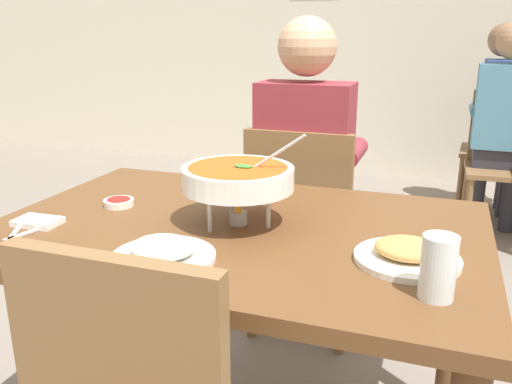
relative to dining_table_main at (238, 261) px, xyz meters
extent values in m
cube|color=beige|center=(0.00, 3.60, 0.86)|extent=(10.00, 0.10, 3.00)
cube|color=brown|center=(0.00, 0.00, 0.09)|extent=(1.31, 0.87, 0.04)
cylinder|color=brown|center=(-0.59, 0.38, -0.29)|extent=(0.07, 0.07, 0.71)
cylinder|color=brown|center=(0.59, 0.38, -0.29)|extent=(0.07, 0.07, 0.71)
cube|color=brown|center=(0.00, 0.82, -0.21)|extent=(0.44, 0.44, 0.03)
cube|color=brown|center=(0.00, 0.62, 0.03)|extent=(0.42, 0.04, 0.45)
cylinder|color=brown|center=(0.19, 1.01, -0.43)|extent=(0.04, 0.04, 0.42)
cylinder|color=brown|center=(-0.19, 1.01, -0.43)|extent=(0.04, 0.04, 0.42)
cylinder|color=brown|center=(0.19, 0.63, -0.43)|extent=(0.04, 0.04, 0.42)
cylinder|color=brown|center=(-0.19, 0.63, -0.43)|extent=(0.04, 0.04, 0.42)
cylinder|color=#2D2D38|center=(0.10, 0.84, -0.42)|extent=(0.10, 0.10, 0.45)
cylinder|color=#2D2D38|center=(-0.10, 0.84, -0.42)|extent=(0.10, 0.10, 0.45)
cube|color=#2D2D38|center=(0.00, 0.80, -0.13)|extent=(0.32, 0.32, 0.12)
cube|color=maroon|center=(0.00, 0.72, 0.18)|extent=(0.36, 0.20, 0.50)
sphere|color=tan|center=(0.00, 0.72, 0.56)|extent=(0.22, 0.22, 0.22)
cylinder|color=maroon|center=(0.16, 0.92, 0.13)|extent=(0.08, 0.28, 0.08)
cylinder|color=maroon|center=(-0.16, 0.92, 0.13)|extent=(0.08, 0.28, 0.08)
cube|color=brown|center=(0.00, -0.59, 0.03)|extent=(0.42, 0.04, 0.45)
cylinder|color=silver|center=(0.09, 0.01, 0.16)|extent=(0.01, 0.01, 0.10)
cylinder|color=silver|center=(-0.05, 0.08, 0.16)|extent=(0.01, 0.01, 0.10)
cylinder|color=silver|center=(-0.05, -0.07, 0.16)|extent=(0.01, 0.01, 0.10)
torus|color=silver|center=(0.00, 0.01, 0.21)|extent=(0.21, 0.21, 0.01)
cylinder|color=#B2B2B7|center=(0.00, 0.01, 0.13)|extent=(0.05, 0.05, 0.04)
cone|color=orange|center=(0.00, 0.01, 0.16)|extent=(0.02, 0.02, 0.04)
cylinder|color=white|center=(0.00, 0.01, 0.24)|extent=(0.30, 0.30, 0.06)
cylinder|color=#B75119|center=(0.00, 0.01, 0.26)|extent=(0.26, 0.26, 0.01)
ellipsoid|color=#388433|center=(0.02, 0.01, 0.27)|extent=(0.05, 0.03, 0.01)
cylinder|color=silver|center=(0.09, 0.03, 0.30)|extent=(0.18, 0.01, 0.13)
cylinder|color=white|center=(-0.07, -0.28, 0.12)|extent=(0.24, 0.24, 0.01)
ellipsoid|color=white|center=(-0.07, -0.28, 0.14)|extent=(0.15, 0.13, 0.04)
cylinder|color=white|center=(0.45, -0.10, 0.12)|extent=(0.24, 0.24, 0.01)
ellipsoid|color=tan|center=(0.45, -0.10, 0.14)|extent=(0.15, 0.13, 0.04)
cylinder|color=white|center=(-0.40, 0.03, 0.12)|extent=(0.09, 0.09, 0.02)
cylinder|color=maroon|center=(-0.40, 0.03, 0.13)|extent=(0.07, 0.07, 0.01)
cube|color=white|center=(-0.51, -0.18, 0.12)|extent=(0.12, 0.08, 0.02)
cube|color=silver|center=(-0.53, -0.23, 0.11)|extent=(0.09, 0.16, 0.01)
cube|color=silver|center=(-0.48, -0.23, 0.11)|extent=(0.05, 0.17, 0.01)
cylinder|color=silver|center=(0.52, -0.25, 0.17)|extent=(0.07, 0.07, 0.13)
cylinder|color=#4C331E|center=(0.52, -0.25, 0.15)|extent=(0.06, 0.06, 0.08)
cube|color=brown|center=(0.88, 2.21, -0.21)|extent=(0.45, 0.45, 0.03)
cube|color=brown|center=(0.87, 2.41, 0.03)|extent=(0.42, 0.05, 0.45)
cylinder|color=brown|center=(0.69, 2.02, -0.43)|extent=(0.04, 0.04, 0.42)
cylinder|color=brown|center=(0.68, 2.40, -0.43)|extent=(0.04, 0.04, 0.42)
cube|color=brown|center=(0.85, 2.76, -0.21)|extent=(0.46, 0.46, 0.03)
cylinder|color=brown|center=(0.67, 2.96, -0.43)|extent=(0.04, 0.04, 0.42)
cylinder|color=brown|center=(0.65, 2.58, -0.43)|extent=(0.04, 0.04, 0.42)
cylinder|color=#2D2D38|center=(0.95, 2.36, -0.42)|extent=(0.10, 0.10, 0.45)
cylinder|color=#2D2D38|center=(0.75, 2.36, -0.42)|extent=(0.10, 0.10, 0.45)
cube|color=#2D2D38|center=(0.85, 2.32, -0.13)|extent=(0.32, 0.32, 0.12)
cube|color=teal|center=(0.85, 2.24, 0.18)|extent=(0.36, 0.20, 0.50)
cylinder|color=teal|center=(0.69, 2.44, 0.13)|extent=(0.08, 0.28, 0.08)
cylinder|color=#2D2D38|center=(0.96, 2.66, -0.42)|extent=(0.10, 0.10, 0.45)
cylinder|color=#2D2D38|center=(0.96, 2.86, -0.42)|extent=(0.10, 0.10, 0.45)
cube|color=#2D2D38|center=(0.92, 2.76, -0.13)|extent=(0.32, 0.32, 0.12)
cube|color=#334C8C|center=(0.84, 2.76, 0.18)|extent=(0.20, 0.36, 0.50)
sphere|color=#846047|center=(0.84, 2.76, 0.56)|extent=(0.22, 0.22, 0.22)
camera|label=1|loc=(0.50, -1.26, 0.61)|focal=37.40mm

